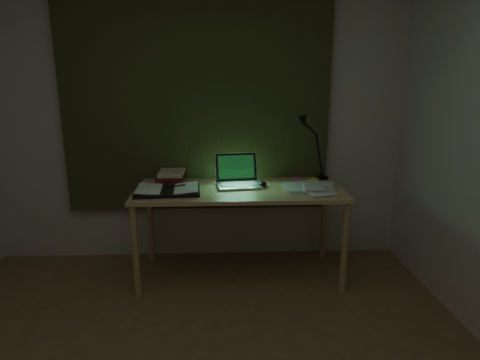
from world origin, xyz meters
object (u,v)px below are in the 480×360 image
at_px(desk, 239,232).
at_px(laptop, 239,171).
at_px(loose_papers, 307,188).
at_px(open_textbook, 168,190).
at_px(desk_lamp, 324,148).
at_px(book_stack, 170,177).

relative_size(desk, laptop, 4.13).
xyz_separation_m(laptop, loose_papers, (0.51, -0.09, -0.11)).
bearing_deg(desk, laptop, 88.19).
xyz_separation_m(open_textbook, desk_lamp, (1.25, 0.37, 0.24)).
bearing_deg(desk, book_stack, 160.22).
distance_m(desk, book_stack, 0.72).
bearing_deg(loose_papers, laptop, 170.28).
bearing_deg(open_textbook, loose_papers, -1.03).
height_order(book_stack, loose_papers, book_stack).
distance_m(laptop, open_textbook, 0.56).
relative_size(desk, open_textbook, 3.38).
distance_m(open_textbook, desk_lamp, 1.32).
height_order(laptop, loose_papers, laptop).
bearing_deg(laptop, open_textbook, -172.68).
relative_size(desk, desk_lamp, 3.01).
bearing_deg(laptop, desk_lamp, 10.35).
bearing_deg(desk, open_textbook, -170.52).
distance_m(book_stack, desk_lamp, 1.29).
distance_m(laptop, desk_lamp, 0.76).
relative_size(open_textbook, book_stack, 1.83).
distance_m(laptop, book_stack, 0.58).
height_order(desk, open_textbook, open_textbook).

